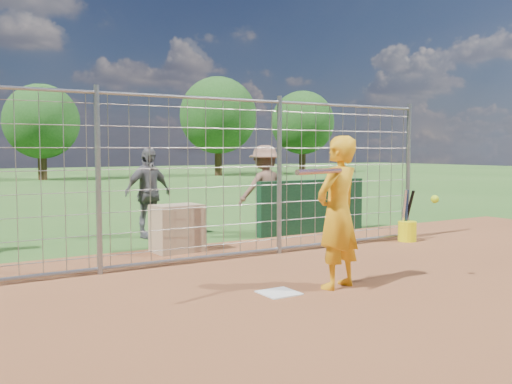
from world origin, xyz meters
TOP-DOWN VIEW (x-y plane):
  - ground at (0.00, 0.00)m, footprint 100.00×100.00m
  - infield_dirt at (0.00, -3.00)m, footprint 18.00×18.00m
  - home_plate at (0.00, -0.20)m, footprint 0.43×0.43m
  - dugout_wall at (3.40, 3.60)m, footprint 2.60×0.20m
  - batter at (0.79, -0.34)m, footprint 0.79×0.62m
  - bystander_b at (0.29, 4.79)m, footprint 1.11×0.68m
  - bystander_c at (2.61, 4.15)m, footprint 1.20×0.73m
  - equipment_bin at (0.12, 3.03)m, footprint 0.83×0.59m
  - equipment_in_play at (0.71, -0.64)m, footprint 2.21×0.40m
  - bucket_with_bats at (4.24, 1.76)m, footprint 0.34×0.36m
  - backstop_fence at (0.00, 2.00)m, footprint 9.08×0.08m
  - tree_line at (3.13, 28.13)m, footprint 44.66×6.72m

SIDE VIEW (x-z plane):
  - ground at x=0.00m, z-range 0.00..0.00m
  - infield_dirt at x=0.00m, z-range 0.01..0.01m
  - home_plate at x=0.00m, z-range 0.00..0.02m
  - bucket_with_bats at x=4.24m, z-range -0.24..0.73m
  - equipment_bin at x=0.12m, z-range 0.00..0.80m
  - dugout_wall at x=3.40m, z-range 0.00..1.10m
  - bystander_b at x=0.29m, z-range 0.00..1.77m
  - bystander_c at x=2.61m, z-range 0.00..1.81m
  - batter at x=0.79m, z-range 0.00..1.90m
  - backstop_fence at x=0.00m, z-range -0.04..2.56m
  - equipment_in_play at x=0.71m, z-range 1.15..1.62m
  - tree_line at x=3.13m, z-range 0.47..6.95m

